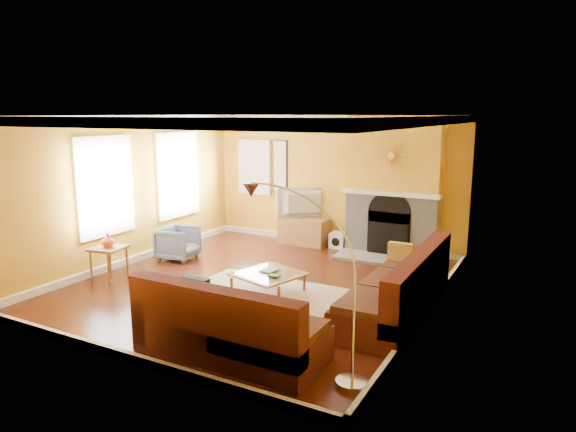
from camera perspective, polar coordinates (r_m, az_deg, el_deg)
The scene contains 27 objects.
floor at distance 8.45m, azimuth -3.27°, elevation -7.63°, with size 5.50×6.00×0.02m, color #522011.
ceiling at distance 7.99m, azimuth -3.50°, elevation 11.15°, with size 5.50×6.00×0.02m, color white.
wall_back at distance 10.76m, azimuth 5.06°, elevation 3.90°, with size 5.50×0.02×2.70m, color gold.
wall_front at distance 5.82m, azimuth -19.11°, elevation -3.05°, with size 5.50×0.02×2.70m, color gold.
wall_left at distance 9.83m, azimuth -17.24°, elevation 2.73°, with size 0.02×6.00×2.70m, color gold.
wall_right at distance 7.09m, azimuth 16.00°, elevation -0.37°, with size 0.02×6.00×2.70m, color gold.
baseboard at distance 8.43m, azimuth -3.28°, elevation -7.18°, with size 5.50×6.00×0.12m, color white, non-canonical shape.
crown_molding at distance 7.99m, azimuth -3.49°, elevation 10.65°, with size 5.50×6.00×0.12m, color white, non-canonical shape.
window_left_near at distance 10.72m, azimuth -12.20°, elevation 4.48°, with size 0.06×1.22×1.72m, color white.
window_left_far at distance 9.37m, azimuth -19.73°, elevation 3.11°, with size 0.06×1.22×1.72m, color white.
window_back at distance 11.57m, azimuth -3.74°, elevation 5.44°, with size 0.82×0.06×1.22m, color white.
wall_art at distance 11.24m, azimuth -0.89°, elevation 5.55°, with size 0.34×0.04×1.14m, color white.
fireplace at distance 10.11m, azimuth 11.64°, elevation 3.24°, with size 1.80×0.40×2.70m, color #9B9893, non-canonical shape.
mantel at distance 9.89m, azimuth 11.22°, elevation 2.50°, with size 1.92×0.22×0.08m, color white.
hearth at distance 9.86m, azimuth 10.41°, elevation -4.76°, with size 1.80×0.70×0.06m, color #9B9893.
sunburst at distance 9.82m, azimuth 11.39°, elevation 6.54°, with size 0.70×0.04×0.70m, color olive, non-canonical shape.
rug at distance 7.92m, azimuth -3.16°, elevation -8.80°, with size 2.40×1.80×0.02m, color beige.
sectional_sofa at distance 7.11m, azimuth 2.91°, elevation -7.41°, with size 2.84×3.99×0.90m, color #491B17, non-canonical shape.
coffee_table at distance 7.90m, azimuth -2.16°, elevation -7.55°, with size 0.90×0.90×0.36m, color white, non-canonical shape.
media_console at distance 10.88m, azimuth 1.73°, elevation -1.69°, with size 1.03×0.46×0.57m, color #9B6A38.
tv at distance 10.76m, azimuth 1.75°, elevation 1.43°, with size 1.10×0.15×0.63m, color black.
subwoofer at distance 10.65m, azimuth 5.65°, elevation -2.70°, with size 0.32×0.32×0.32m, color white.
armchair at distance 9.97m, azimuth -12.11°, elevation -2.98°, with size 0.67×0.69×0.62m, color slate.
side_table at distance 9.09m, azimuth -19.25°, elevation -4.98°, with size 0.51×0.51×0.56m, color #9B6A38, non-canonical shape.
vase at distance 9.00m, azimuth -19.41°, elevation -2.57°, with size 0.22×0.22×0.23m, color #EA4F26.
book at distance 7.98m, azimuth -2.69°, elevation -5.92°, with size 0.21×0.28×0.03m, color white.
arc_lamp at distance 5.35m, azimuth 1.88°, elevation -7.52°, with size 1.29×0.36×2.01m, color silver, non-canonical shape.
Camera 1 is at (4.20, -6.80, 2.73)m, focal length 32.00 mm.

